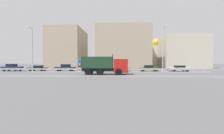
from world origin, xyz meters
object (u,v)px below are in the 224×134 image
street_lamp_0 (32,48)px  parked_car_4 (121,68)px  parked_car_3 (92,68)px  parked_car_6 (179,68)px  street_lamp_1 (163,47)px  church_tower (156,53)px  dump_truck (111,67)px  parked_car_5 (149,68)px  median_road_sign (80,65)px  parked_car_1 (38,68)px  parked_car_2 (65,68)px  parked_car_0 (12,67)px

street_lamp_0 → parked_car_4: 18.46m
parked_car_3 → parked_car_6: size_ratio=1.02×
street_lamp_1 → parked_car_3: (-14.48, 4.37, -4.15)m
church_tower → dump_truck: bearing=-115.0°
parked_car_3 → parked_car_5: bearing=93.9°
dump_truck → street_lamp_1: (9.73, 4.24, 3.58)m
parked_car_3 → parked_car_6: (19.13, -0.15, -0.03)m
street_lamp_1 → church_tower: (5.85, 29.18, 0.51)m
dump_truck → median_road_sign: dump_truck is taller
parked_car_1 → median_road_sign: bearing=-113.8°
parked_car_5 → parked_car_6: (6.51, 0.05, -0.01)m
street_lamp_1 → parked_car_5: street_lamp_1 is taller
street_lamp_1 → parked_car_6: size_ratio=1.97×
dump_truck → parked_car_6: 16.71m
street_lamp_0 → parked_car_1: 6.21m
parked_car_4 → parked_car_2: bearing=83.1°
street_lamp_1 → street_lamp_0: bearing=179.8°
parked_car_1 → street_lamp_0: bearing=-165.2°
dump_truck → parked_car_5: size_ratio=1.70×
median_road_sign → street_lamp_0: 10.14m
parked_car_2 → street_lamp_1: bearing=-106.3°
street_lamp_0 → street_lamp_1: 25.59m
parked_car_1 → church_tower: 41.28m
median_road_sign → parked_car_2: 6.40m
parked_car_3 → parked_car_6: 19.13m
parked_car_0 → parked_car_3: 18.39m
median_road_sign → parked_car_3: size_ratio=0.57×
parked_car_4 → parked_car_5: bearing=-92.9°
parked_car_3 → parked_car_2: bearing=-87.4°
dump_truck → parked_car_5: dump_truck is taller
dump_truck → street_lamp_0: (-15.86, 4.34, 3.59)m
parked_car_2 → parked_car_6: parked_car_2 is taller
parked_car_5 → church_tower: size_ratio=0.37×
median_road_sign → parked_car_6: size_ratio=0.58×
dump_truck → parked_car_2: dump_truck is taller
street_lamp_0 → parked_car_4: size_ratio=2.06×
parked_car_1 → church_tower: (32.73, 24.71, 4.72)m
parked_car_1 → parked_car_5: parked_car_5 is taller
median_road_sign → parked_car_0: (-16.80, 4.32, -0.60)m
street_lamp_0 → parked_car_5: street_lamp_0 is taller
street_lamp_0 → parked_car_0: (-7.27, 4.30, -4.07)m
parked_car_5 → parked_car_6: parked_car_5 is taller
parked_car_0 → parked_car_1: (5.98, 0.07, -0.15)m
street_lamp_1 → parked_car_1: (-26.88, 4.47, -4.21)m
street_lamp_1 → parked_car_2: size_ratio=1.90×
parked_car_6 → church_tower: bearing=-3.7°
parked_car_3 → parked_car_6: bearing=94.4°
street_lamp_1 → parked_car_0: size_ratio=2.03×
dump_truck → church_tower: size_ratio=0.63×
street_lamp_0 → parked_car_6: size_ratio=2.01×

